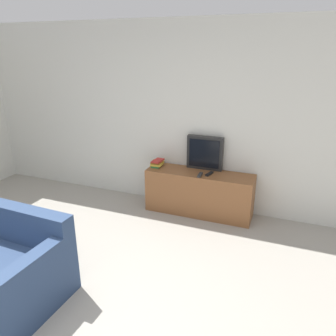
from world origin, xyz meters
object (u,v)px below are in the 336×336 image
(tv_stand, at_px, (199,193))
(television, at_px, (205,153))
(remote_on_stand, at_px, (209,174))
(book_stack, at_px, (157,163))
(remote_secondary, at_px, (200,175))

(tv_stand, relative_size, television, 2.93)
(television, xyz_separation_m, remote_on_stand, (0.13, -0.20, -0.22))
(book_stack, relative_size, remote_on_stand, 1.25)
(book_stack, xyz_separation_m, remote_secondary, (0.68, -0.13, -0.04))
(tv_stand, height_order, remote_on_stand, remote_on_stand)
(tv_stand, bearing_deg, remote_on_stand, -12.59)
(television, height_order, remote_on_stand, television)
(television, distance_m, remote_secondary, 0.36)
(television, xyz_separation_m, remote_secondary, (0.02, -0.28, -0.22))
(television, relative_size, book_stack, 2.30)
(book_stack, xyz_separation_m, remote_on_stand, (0.79, -0.05, -0.04))
(television, height_order, book_stack, television)
(book_stack, distance_m, remote_secondary, 0.70)
(book_stack, bearing_deg, television, 12.57)
(tv_stand, distance_m, remote_on_stand, 0.35)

